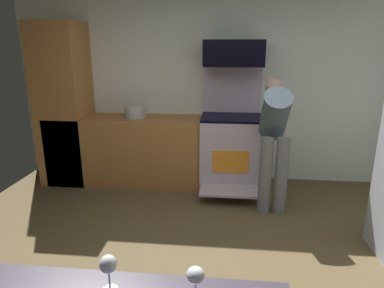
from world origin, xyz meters
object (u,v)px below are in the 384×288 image
Objects in this scene: oven_range at (231,149)px; wine_glass_extra at (195,277)px; microwave at (234,53)px; wine_glass_far at (108,266)px; stock_pot at (135,112)px; person_cook at (274,134)px.

wine_glass_extra is at bearing -92.93° from oven_range.
microwave is 4.88× the size of wine_glass_far.
wine_glass_extra is (0.33, -0.02, -0.01)m from wine_glass_far.
microwave is 5.29× the size of wine_glass_extra.
microwave reaches higher than stock_pot.
wine_glass_extra is at bearing -92.85° from microwave.
oven_range is 10.28× the size of wine_glass_far.
oven_range is at bearing 129.05° from person_cook.
wine_glass_far is at bearing -110.05° from person_cook.
wine_glass_extra is 0.53× the size of stock_pot.
person_cook reaches higher than wine_glass_extra.
microwave is 3.39m from wine_glass_far.
stock_pot is (-0.77, 3.19, -0.03)m from wine_glass_far.
person_cook is (0.46, -0.66, -0.85)m from microwave.
stock_pot is at bearing 103.49° from wine_glass_far.
microwave is at bearing 3.64° from stock_pot.
microwave is 3.37m from wine_glass_extra.
microwave is (0.00, 0.09, 1.20)m from oven_range.
microwave reaches higher than wine_glass_far.
oven_range is 1.07× the size of person_cook.
wine_glass_extra is at bearing -71.19° from stock_pot.
oven_range is at bearing -90.00° from microwave.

